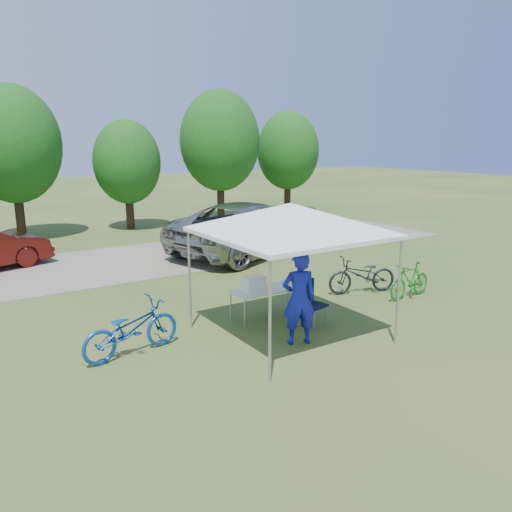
{
  "coord_description": "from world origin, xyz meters",
  "views": [
    {
      "loc": [
        -5.79,
        -7.76,
        3.91
      ],
      "look_at": [
        0.48,
        2.0,
        1.22
      ],
      "focal_mm": 35.0,
      "sensor_mm": 36.0,
      "label": 1
    }
  ],
  "objects_px": {
    "folding_table": "(268,291)",
    "minivan": "(252,227)",
    "folding_chair": "(310,299)",
    "bike_dark": "(362,275)",
    "bike_green": "(410,280)",
    "bike_blue": "(131,329)",
    "cooler": "(254,284)",
    "cyclist": "(299,298)"
  },
  "relations": [
    {
      "from": "folding_table",
      "to": "minivan",
      "type": "bearing_deg",
      "value": 60.68
    },
    {
      "from": "folding_chair",
      "to": "bike_dark",
      "type": "xyz_separation_m",
      "value": [
        2.59,
        1.03,
        -0.09
      ]
    },
    {
      "from": "bike_green",
      "to": "bike_dark",
      "type": "relative_size",
      "value": 0.81
    },
    {
      "from": "bike_dark",
      "to": "bike_green",
      "type": "bearing_deg",
      "value": 56.13
    },
    {
      "from": "bike_blue",
      "to": "minivan",
      "type": "distance_m",
      "value": 9.02
    },
    {
      "from": "cooler",
      "to": "bike_blue",
      "type": "relative_size",
      "value": 0.24
    },
    {
      "from": "bike_blue",
      "to": "cyclist",
      "type": "bearing_deg",
      "value": -123.22
    },
    {
      "from": "folding_chair",
      "to": "bike_blue",
      "type": "relative_size",
      "value": 0.5
    },
    {
      "from": "folding_table",
      "to": "folding_chair",
      "type": "relative_size",
      "value": 1.71
    },
    {
      "from": "cooler",
      "to": "cyclist",
      "type": "bearing_deg",
      "value": -87.74
    },
    {
      "from": "folding_chair",
      "to": "cooler",
      "type": "height_order",
      "value": "cooler"
    },
    {
      "from": "folding_table",
      "to": "bike_dark",
      "type": "xyz_separation_m",
      "value": [
        3.13,
        0.22,
        -0.15
      ]
    },
    {
      "from": "cyclist",
      "to": "bike_blue",
      "type": "bearing_deg",
      "value": -3.57
    },
    {
      "from": "bike_green",
      "to": "bike_blue",
      "type": "bearing_deg",
      "value": -97.42
    },
    {
      "from": "folding_table",
      "to": "bike_green",
      "type": "xyz_separation_m",
      "value": [
        3.87,
        -0.72,
        -0.19
      ]
    },
    {
      "from": "cooler",
      "to": "minivan",
      "type": "xyz_separation_m",
      "value": [
        3.67,
        5.9,
        0.06
      ]
    },
    {
      "from": "folding_table",
      "to": "folding_chair",
      "type": "bearing_deg",
      "value": -56.28
    },
    {
      "from": "folding_chair",
      "to": "cooler",
      "type": "xyz_separation_m",
      "value": [
        -0.91,
        0.82,
        0.28
      ]
    },
    {
      "from": "cooler",
      "to": "bike_green",
      "type": "distance_m",
      "value": 4.31
    },
    {
      "from": "bike_blue",
      "to": "bike_dark",
      "type": "height_order",
      "value": "bike_blue"
    },
    {
      "from": "bike_dark",
      "to": "folding_table",
      "type": "bearing_deg",
      "value": -68.16
    },
    {
      "from": "bike_green",
      "to": "folding_chair",
      "type": "bearing_deg",
      "value": -92.23
    },
    {
      "from": "cooler",
      "to": "bike_dark",
      "type": "distance_m",
      "value": 3.52
    },
    {
      "from": "folding_chair",
      "to": "bike_green",
      "type": "height_order",
      "value": "folding_chair"
    },
    {
      "from": "bike_dark",
      "to": "minivan",
      "type": "height_order",
      "value": "minivan"
    },
    {
      "from": "folding_chair",
      "to": "minivan",
      "type": "bearing_deg",
      "value": 55.1
    },
    {
      "from": "folding_table",
      "to": "cyclist",
      "type": "distance_m",
      "value": 1.58
    },
    {
      "from": "folding_table",
      "to": "minivan",
      "type": "height_order",
      "value": "minivan"
    },
    {
      "from": "cyclist",
      "to": "minivan",
      "type": "height_order",
      "value": "cyclist"
    },
    {
      "from": "bike_dark",
      "to": "minivan",
      "type": "relative_size",
      "value": 0.29
    },
    {
      "from": "bike_blue",
      "to": "minivan",
      "type": "xyz_separation_m",
      "value": [
        6.55,
        6.18,
        0.41
      ]
    },
    {
      "from": "cooler",
      "to": "bike_dark",
      "type": "height_order",
      "value": "cooler"
    },
    {
      "from": "bike_blue",
      "to": "bike_green",
      "type": "xyz_separation_m",
      "value": [
        7.11,
        -0.43,
        -0.06
      ]
    },
    {
      "from": "cooler",
      "to": "cyclist",
      "type": "relative_size",
      "value": 0.26
    },
    {
      "from": "bike_dark",
      "to": "bike_blue",
      "type": "bearing_deg",
      "value": -67.6
    },
    {
      "from": "cooler",
      "to": "minivan",
      "type": "relative_size",
      "value": 0.07
    },
    {
      "from": "folding_chair",
      "to": "bike_dark",
      "type": "distance_m",
      "value": 2.79
    },
    {
      "from": "folding_chair",
      "to": "minivan",
      "type": "height_order",
      "value": "minivan"
    },
    {
      "from": "folding_table",
      "to": "folding_chair",
      "type": "xyz_separation_m",
      "value": [
        0.55,
        -0.82,
        -0.06
      ]
    },
    {
      "from": "cooler",
      "to": "bike_dark",
      "type": "xyz_separation_m",
      "value": [
        3.49,
        0.22,
        -0.37
      ]
    },
    {
      "from": "minivan",
      "to": "cyclist",
      "type": "bearing_deg",
      "value": 136.22
    },
    {
      "from": "folding_table",
      "to": "cyclist",
      "type": "height_order",
      "value": "cyclist"
    }
  ]
}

